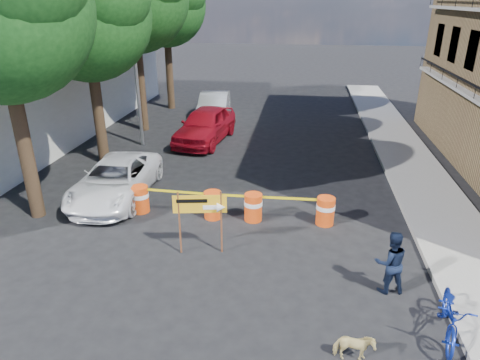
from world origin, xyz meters
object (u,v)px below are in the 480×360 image
(barrel_mid_left, at_px, (213,204))
(barrel_mid_right, at_px, (253,207))
(detour_sign, at_px, (207,209))
(sedan_silver, at_px, (214,106))
(barrel_far_right, at_px, (325,210))
(suv_white, at_px, (116,180))
(dog, at_px, (354,348))
(pedestrian, at_px, (391,262))
(bicycle, at_px, (455,296))
(barrel_far_left, at_px, (140,199))
(sedan_red, at_px, (205,125))

(barrel_mid_left, xyz_separation_m, barrel_mid_right, (1.30, 0.02, 0.00))
(detour_sign, bearing_deg, sedan_silver, 90.74)
(detour_sign, bearing_deg, barrel_far_right, 22.96)
(suv_white, bearing_deg, dog, -42.76)
(pedestrian, distance_m, bicycle, 1.69)
(barrel_mid_left, xyz_separation_m, barrel_far_right, (3.55, 0.09, 0.00))
(barrel_far_left, xyz_separation_m, bicycle, (8.37, -4.50, 0.52))
(suv_white, bearing_deg, barrel_far_left, -39.61)
(barrel_far_right, distance_m, dog, 5.53)
(barrel_mid_right, xyz_separation_m, sedan_silver, (-3.70, 12.00, 0.29))
(barrel_mid_right, relative_size, bicycle, 0.45)
(barrel_far_right, height_order, suv_white, suv_white)
(barrel_far_right, bearing_deg, dog, -86.43)
(barrel_mid_right, height_order, detour_sign, detour_sign)
(sedan_silver, bearing_deg, pedestrian, -69.60)
(barrel_mid_left, xyz_separation_m, sedan_red, (-1.97, 7.79, 0.37))
(barrel_mid_left, bearing_deg, suv_white, 164.64)
(barrel_mid_right, xyz_separation_m, bicycle, (4.62, -4.44, 0.52))
(barrel_far_right, xyz_separation_m, pedestrian, (1.37, -3.16, 0.33))
(dog, xyz_separation_m, sedan_red, (-5.86, 13.22, 0.52))
(barrel_mid_right, height_order, suv_white, suv_white)
(barrel_far_left, bearing_deg, barrel_mid_right, -0.82)
(pedestrian, relative_size, suv_white, 0.33)
(barrel_far_left, distance_m, dog, 8.40)
(suv_white, relative_size, sedan_red, 0.98)
(barrel_mid_right, distance_m, barrel_far_right, 2.25)
(barrel_mid_left, xyz_separation_m, suv_white, (-3.68, 1.01, 0.20))
(barrel_mid_left, bearing_deg, barrel_mid_right, 1.06)
(barrel_far_right, bearing_deg, bicycle, -62.24)
(sedan_silver, bearing_deg, suv_white, -102.07)
(detour_sign, relative_size, sedan_red, 0.38)
(barrel_mid_left, height_order, barrel_far_right, same)
(barrel_mid_left, distance_m, barrel_mid_right, 1.30)
(barrel_far_right, distance_m, suv_white, 7.29)
(barrel_far_right, distance_m, pedestrian, 3.46)
(detour_sign, distance_m, dog, 5.06)
(dog, distance_m, sedan_silver, 18.56)
(barrel_far_right, relative_size, detour_sign, 0.49)
(barrel_far_right, height_order, pedestrian, pedestrian)
(barrel_far_right, xyz_separation_m, suv_white, (-7.23, 0.92, 0.20))
(barrel_mid_right, height_order, dog, barrel_mid_right)
(barrel_mid_right, bearing_deg, sedan_red, 112.83)
(barrel_far_left, xyz_separation_m, sedan_silver, (0.05, 11.95, 0.29))
(barrel_far_right, bearing_deg, barrel_mid_left, -178.52)
(barrel_mid_left, distance_m, sedan_red, 8.04)
(pedestrian, bearing_deg, sedan_red, -68.26)
(barrel_mid_left, xyz_separation_m, detour_sign, (0.28, -2.03, 0.88))
(barrel_far_left, xyz_separation_m, sedan_red, (0.48, 7.71, 0.37))
(barrel_far_left, distance_m, barrel_far_right, 6.00)
(barrel_far_right, xyz_separation_m, sedan_red, (-5.52, 7.70, 0.37))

